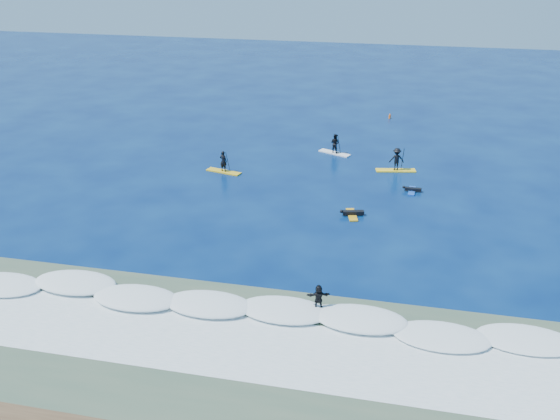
% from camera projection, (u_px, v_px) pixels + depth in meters
% --- Properties ---
extents(ground, '(160.00, 160.00, 0.00)m').
position_uv_depth(ground, '(300.00, 232.00, 41.43)').
color(ground, '#031647').
rests_on(ground, ground).
extents(shallow_water, '(90.00, 13.00, 0.01)m').
position_uv_depth(shallow_water, '(243.00, 360.00, 28.93)').
color(shallow_water, '#3D5440').
rests_on(shallow_water, ground).
extents(breaking_wave, '(40.00, 6.00, 0.30)m').
position_uv_depth(breaking_wave, '(264.00, 313.00, 32.50)').
color(breaking_wave, white).
rests_on(breaking_wave, ground).
extents(whitewater, '(34.00, 5.00, 0.02)m').
position_uv_depth(whitewater, '(249.00, 347.00, 29.82)').
color(whitewater, silver).
rests_on(whitewater, ground).
extents(sup_paddler_left, '(3.13, 1.48, 2.13)m').
position_uv_depth(sup_paddler_left, '(223.00, 165.00, 51.61)').
color(sup_paddler_left, gold).
rests_on(sup_paddler_left, ground).
extents(sup_paddler_center, '(3.06, 1.94, 2.12)m').
position_uv_depth(sup_paddler_center, '(335.00, 145.00, 55.98)').
color(sup_paddler_center, white).
rests_on(sup_paddler_center, ground).
extents(sup_paddler_right, '(3.40, 1.47, 2.32)m').
position_uv_depth(sup_paddler_right, '(396.00, 161.00, 51.79)').
color(sup_paddler_right, yellow).
rests_on(sup_paddler_right, ground).
extents(prone_paddler_near, '(1.70, 2.23, 0.45)m').
position_uv_depth(prone_paddler_near, '(352.00, 213.00, 43.81)').
color(prone_paddler_near, gold).
rests_on(prone_paddler_near, ground).
extents(prone_paddler_far, '(1.47, 1.87, 0.39)m').
position_uv_depth(prone_paddler_far, '(412.00, 190.00, 47.91)').
color(prone_paddler_far, blue).
rests_on(prone_paddler_far, ground).
extents(wave_surfer, '(2.07, 1.10, 1.45)m').
position_uv_depth(wave_surfer, '(318.00, 298.00, 32.32)').
color(wave_surfer, silver).
rests_on(wave_surfer, breaking_wave).
extents(marker_buoy, '(0.24, 0.24, 0.58)m').
position_uv_depth(marker_buoy, '(390.00, 116.00, 66.97)').
color(marker_buoy, '#FC6016').
rests_on(marker_buoy, ground).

